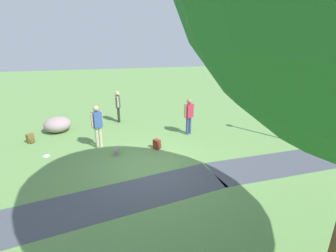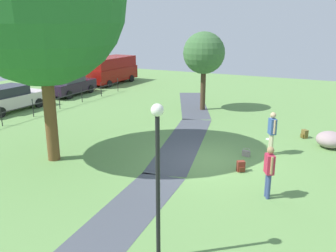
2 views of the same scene
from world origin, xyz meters
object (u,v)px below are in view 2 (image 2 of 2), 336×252
(large_shade_tree, at_px, (40,0))
(young_tree_near_path, at_px, (204,53))
(backpack_by_boulder, at_px, (304,134))
(parked_sedan_red, at_px, (70,84))
(delivery_van, at_px, (109,69))
(passerby_on_path, at_px, (269,168))
(handbag_on_grass, at_px, (246,153))
(spare_backpack_on_lawn, at_px, (241,166))
(frisbee_on_grass, at_px, (268,139))
(lawn_boulder, at_px, (330,140))
(woman_with_handbag, at_px, (272,130))
(parked_hatchback_blue, at_px, (9,98))
(lamp_post, at_px, (158,168))

(large_shade_tree, height_order, young_tree_near_path, large_shade_tree)
(backpack_by_boulder, distance_m, parked_sedan_red, 17.33)
(delivery_van, bearing_deg, parked_sedan_red, -175.79)
(passerby_on_path, height_order, backpack_by_boulder, passerby_on_path)
(handbag_on_grass, bearing_deg, spare_backpack_on_lawn, -172.11)
(backpack_by_boulder, bearing_deg, delivery_van, 62.56)
(young_tree_near_path, bearing_deg, delivery_van, 62.50)
(passerby_on_path, distance_m, parked_sedan_red, 19.62)
(young_tree_near_path, xyz_separation_m, backpack_by_boulder, (-3.33, -6.45, -3.28))
(parked_sedan_red, bearing_deg, frisbee_on_grass, -105.49)
(lawn_boulder, xyz_separation_m, handbag_on_grass, (-2.73, 3.02, -0.22))
(woman_with_handbag, xyz_separation_m, parked_hatchback_blue, (0.70, 16.01, -0.25))
(woman_with_handbag, height_order, parked_sedan_red, woman_with_handbag)
(lamp_post, height_order, lawn_boulder, lamp_post)
(large_shade_tree, distance_m, frisbee_on_grass, 11.42)
(frisbee_on_grass, xyz_separation_m, parked_hatchback_blue, (-1.29, 15.53, 0.80))
(woman_with_handbag, distance_m, spare_backpack_on_lawn, 2.57)
(lamp_post, relative_size, delivery_van, 0.68)
(lawn_boulder, bearing_deg, parked_sedan_red, 76.81)
(handbag_on_grass, distance_m, frisbee_on_grass, 2.72)
(lawn_boulder, bearing_deg, large_shade_tree, 123.28)
(parked_hatchback_blue, bearing_deg, lamp_post, -120.83)
(lamp_post, bearing_deg, spare_backpack_on_lawn, -3.27)
(handbag_on_grass, distance_m, spare_backpack_on_lawn, 1.66)
(young_tree_near_path, height_order, lamp_post, young_tree_near_path)
(handbag_on_grass, xyz_separation_m, spare_backpack_on_lawn, (-1.65, -0.23, 0.05))
(large_shade_tree, xyz_separation_m, backpack_by_boulder, (7.39, -8.71, -5.89))
(lamp_post, xyz_separation_m, parked_sedan_red, (14.58, 15.03, -1.48))
(lawn_boulder, xyz_separation_m, passerby_on_path, (-6.06, 1.48, 0.63))
(passerby_on_path, bearing_deg, parked_hatchback_blue, 74.19)
(frisbee_on_grass, xyz_separation_m, parked_sedan_red, (4.30, 15.51, 0.80))
(handbag_on_grass, bearing_deg, backpack_by_boulder, -26.98)
(lawn_boulder, distance_m, parked_hatchback_blue, 18.24)
(parked_sedan_red, bearing_deg, lawn_boulder, -103.19)
(woman_with_handbag, bearing_deg, lawn_boulder, -46.98)
(lawn_boulder, xyz_separation_m, delivery_van, (9.95, 18.58, 0.91))
(handbag_on_grass, distance_m, backpack_by_boulder, 4.09)
(lawn_boulder, distance_m, woman_with_handbag, 3.06)
(young_tree_near_path, height_order, backpack_by_boulder, young_tree_near_path)
(lamp_post, distance_m, parked_sedan_red, 20.99)
(backpack_by_boulder, height_order, delivery_van, delivery_van)
(lawn_boulder, bearing_deg, delivery_van, 61.82)
(handbag_on_grass, bearing_deg, frisbee_on_grass, -7.81)
(large_shade_tree, distance_m, parked_sedan_red, 14.56)
(backpack_by_boulder, bearing_deg, young_tree_near_path, 62.66)
(lamp_post, xyz_separation_m, spare_backpack_on_lawn, (5.94, -0.34, -2.10))
(parked_sedan_red, distance_m, delivery_van, 5.73)
(lawn_boulder, height_order, spare_backpack_on_lawn, lawn_boulder)
(large_shade_tree, xyz_separation_m, parked_hatchback_blue, (5.15, 8.31, -5.28))
(lamp_post, xyz_separation_m, frisbee_on_grass, (10.28, -0.48, -2.28))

